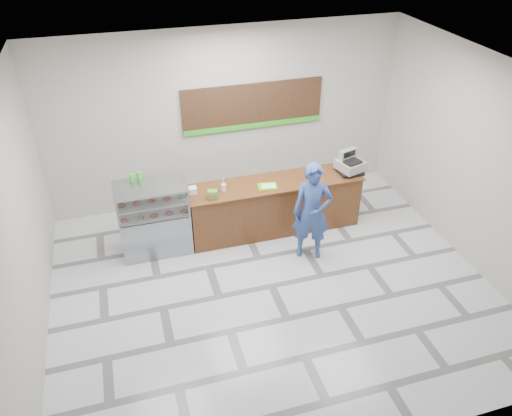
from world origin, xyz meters
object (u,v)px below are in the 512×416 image
object	(u,v)px
display_case	(154,218)
cash_register	(350,165)
sales_counter	(274,206)
serving_tray	(268,186)
customer	(312,212)

from	to	relation	value
display_case	cash_register	distance (m)	3.71
sales_counter	cash_register	bearing A→B (deg)	-1.27
sales_counter	display_case	world-z (taller)	display_case
sales_counter	serving_tray	distance (m)	0.57
sales_counter	display_case	xyz separation A→B (m)	(-2.22, -0.00, 0.16)
sales_counter	customer	xyz separation A→B (m)	(0.36, -0.92, 0.38)
cash_register	serving_tray	xyz separation A→B (m)	(-1.63, -0.09, -0.14)
serving_tray	customer	distance (m)	0.98
serving_tray	customer	size ratio (longest dim) A/B	0.21
cash_register	customer	bearing A→B (deg)	-157.51
serving_tray	sales_counter	bearing A→B (deg)	42.58
display_case	customer	size ratio (longest dim) A/B	0.74
sales_counter	display_case	bearing A→B (deg)	-179.99
display_case	cash_register	xyz separation A→B (m)	(3.68, -0.03, 0.51)
display_case	cash_register	bearing A→B (deg)	-0.50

